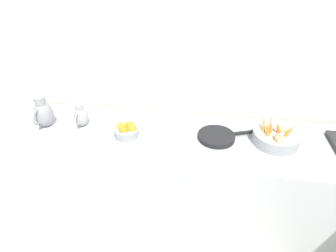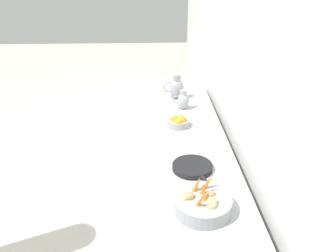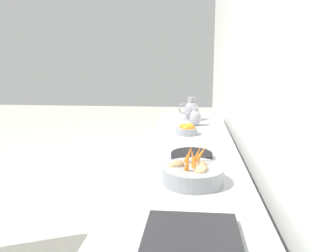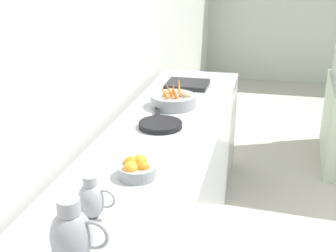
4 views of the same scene
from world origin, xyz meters
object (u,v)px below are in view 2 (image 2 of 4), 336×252
at_px(vegetable_colander, 202,203).
at_px(metal_pitcher_tall, 176,88).
at_px(skillet_on_counter, 193,167).
at_px(metal_pitcher_short, 183,100).
at_px(orange_bowl, 178,122).

relative_size(vegetable_colander, metal_pitcher_tall, 1.30).
xyz_separation_m(vegetable_colander, skillet_on_counter, (0.01, -0.42, -0.03)).
bearing_deg(skillet_on_counter, metal_pitcher_short, -91.22).
relative_size(vegetable_colander, orange_bowl, 1.71).
distance_m(orange_bowl, metal_pitcher_tall, 0.67).
distance_m(orange_bowl, metal_pitcher_short, 0.40).
bearing_deg(metal_pitcher_tall, skillet_on_counter, 90.98).
bearing_deg(vegetable_colander, metal_pitcher_short, -90.59).
bearing_deg(orange_bowl, metal_pitcher_tall, -92.29).
relative_size(orange_bowl, skillet_on_counter, 0.44).
height_order(metal_pitcher_tall, metal_pitcher_short, metal_pitcher_tall).
height_order(vegetable_colander, metal_pitcher_tall, metal_pitcher_tall).
relative_size(vegetable_colander, metal_pitcher_short, 1.73).
bearing_deg(metal_pitcher_short, skillet_on_counter, 88.78).
distance_m(vegetable_colander, orange_bowl, 1.09).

